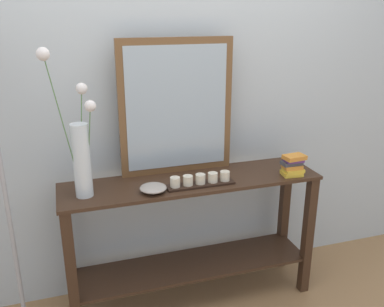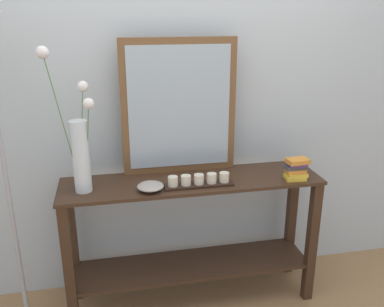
{
  "view_description": "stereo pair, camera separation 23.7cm",
  "coord_description": "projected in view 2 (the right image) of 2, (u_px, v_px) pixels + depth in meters",
  "views": [
    {
      "loc": [
        -0.68,
        -2.13,
        1.76
      ],
      "look_at": [
        0.0,
        0.0,
        0.99
      ],
      "focal_mm": 38.82,
      "sensor_mm": 36.0,
      "label": 1
    },
    {
      "loc": [
        -0.45,
        -2.19,
        1.76
      ],
      "look_at": [
        0.0,
        0.0,
        0.99
      ],
      "focal_mm": 38.82,
      "sensor_mm": 36.0,
      "label": 2
    }
  ],
  "objects": [
    {
      "name": "mirror_leaning",
      "position": [
        179.0,
        107.0,
        2.43
      ],
      "size": [
        0.68,
        0.03,
        0.8
      ],
      "color": "brown",
      "rests_on": "console_table"
    },
    {
      "name": "candle_tray",
      "position": [
        199.0,
        181.0,
        2.33
      ],
      "size": [
        0.39,
        0.09,
        0.07
      ],
      "color": "black",
      "rests_on": "console_table"
    },
    {
      "name": "decorative_bowl",
      "position": [
        150.0,
        186.0,
        2.27
      ],
      "size": [
        0.15,
        0.15,
        0.04
      ],
      "color": "#9E9389",
      "rests_on": "console_table"
    },
    {
      "name": "tall_vase_left",
      "position": [
        79.0,
        145.0,
        2.19
      ],
      "size": [
        0.25,
        0.2,
        0.78
      ],
      "color": "silver",
      "rests_on": "console_table"
    },
    {
      "name": "book_stack",
      "position": [
        296.0,
        169.0,
        2.41
      ],
      "size": [
        0.14,
        0.11,
        0.13
      ],
      "color": "gold",
      "rests_on": "console_table"
    },
    {
      "name": "wall_back",
      "position": [
        182.0,
        81.0,
        2.54
      ],
      "size": [
        6.4,
        0.08,
        2.7
      ],
      "primitive_type": "cube",
      "color": "#B2BCC1",
      "rests_on": "ground"
    },
    {
      "name": "ground_plane",
      "position": [
        192.0,
        298.0,
        2.7
      ],
      "size": [
        7.0,
        6.0,
        0.02
      ],
      "primitive_type": "cube",
      "color": "#997047"
    },
    {
      "name": "console_table",
      "position": [
        192.0,
        227.0,
        2.53
      ],
      "size": [
        1.52,
        0.38,
        0.82
      ],
      "color": "#382316",
      "rests_on": "ground"
    }
  ]
}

